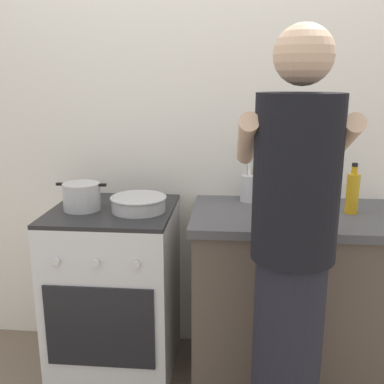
% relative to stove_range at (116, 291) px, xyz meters
% --- Properties ---
extents(back_wall, '(3.20, 0.10, 2.50)m').
position_rel_stove_range_xyz_m(back_wall, '(0.55, 0.35, 0.80)').
color(back_wall, silver).
rests_on(back_wall, ground).
extents(countertop, '(1.00, 0.60, 0.90)m').
position_rel_stove_range_xyz_m(countertop, '(0.90, 0.00, 0.00)').
color(countertop, brown).
rests_on(countertop, ground).
extents(stove_range, '(0.60, 0.62, 0.90)m').
position_rel_stove_range_xyz_m(stove_range, '(0.00, 0.00, 0.00)').
color(stove_range, silver).
rests_on(stove_range, ground).
extents(pot, '(0.25, 0.18, 0.13)m').
position_rel_stove_range_xyz_m(pot, '(-0.14, -0.03, 0.52)').
color(pot, '#B2B2B7').
rests_on(pot, stove_range).
extents(mixing_bowl, '(0.27, 0.27, 0.07)m').
position_rel_stove_range_xyz_m(mixing_bowl, '(0.14, -0.03, 0.49)').
color(mixing_bowl, '#B7B7BC').
rests_on(mixing_bowl, stove_range).
extents(utensil_crock, '(0.10, 0.10, 0.32)m').
position_rel_stove_range_xyz_m(utensil_crock, '(0.68, 0.20, 0.55)').
color(utensil_crock, silver).
rests_on(utensil_crock, countertop).
extents(spice_bottle, '(0.04, 0.04, 0.09)m').
position_rel_stove_range_xyz_m(spice_bottle, '(0.90, 0.03, 0.50)').
color(spice_bottle, silver).
rests_on(spice_bottle, countertop).
extents(oil_bottle, '(0.06, 0.06, 0.24)m').
position_rel_stove_range_xyz_m(oil_bottle, '(1.16, 0.03, 0.55)').
color(oil_bottle, gold).
rests_on(oil_bottle, countertop).
extents(person, '(0.41, 0.50, 1.70)m').
position_rel_stove_range_xyz_m(person, '(0.81, -0.55, 0.41)').
color(person, black).
rests_on(person, ground).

